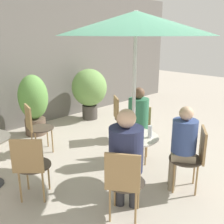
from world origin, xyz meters
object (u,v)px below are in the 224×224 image
Objects in this scene: seated_person_0 at (126,155)px; seated_person_1 at (183,141)px; cafe_table_near at (133,148)px; bistro_chair_2 at (139,129)px; beer_glass_1 at (150,132)px; bistro_chair_3 at (31,163)px; umbrella at (136,23)px; seated_person_2 at (138,119)px; beer_glass_0 at (125,135)px; beer_glass_2 at (126,126)px; potted_plant_1 at (33,102)px; bistro_chair_1 at (194,154)px; potted_plant_2 at (89,89)px; bistro_chair_0 at (124,179)px; bistro_chair_4 at (121,114)px; bistro_chair_5 at (35,124)px.

seated_person_1 is (0.89, -0.17, -0.05)m from seated_person_0.
seated_person_1 is (0.36, -0.53, 0.16)m from cafe_table_near.
bistro_chair_2 reaches higher than cafe_table_near.
bistro_chair_3 is at bearing 148.90° from beer_glass_1.
bistro_chair_3 is 2.08m from umbrella.
seated_person_2 is 7.08× the size of beer_glass_0.
beer_glass_2 is 0.12× the size of potted_plant_1.
cafe_table_near is at bearing -90.00° from bistro_chair_1.
seated_person_1 is (-0.30, -0.98, 0.17)m from bistro_chair_2.
seated_person_1 is 0.94× the size of potted_plant_2.
potted_plant_1 is at bearing 85.71° from beer_glass_0.
bistro_chair_0 is 1.00× the size of bistro_chair_2.
seated_person_0 is 0.56× the size of umbrella.
bistro_chair_4 is at bearing -54.51° from potted_plant_1.
potted_plant_2 is (1.99, 3.01, -0.00)m from seated_person_0.
bistro_chair_2 is at bearing 34.01° from umbrella.
seated_person_1 is (1.54, -1.13, 0.17)m from bistro_chair_3.
bistro_chair_5 is 0.38× the size of umbrella.
beer_glass_1 is (0.56, -2.01, 0.26)m from bistro_chair_5.
seated_person_2 is 2.35m from potted_plant_1.
bistro_chair_1 is 0.75× the size of seated_person_1.
umbrella reaches higher than bistro_chair_0.
bistro_chair_1 is 1.05m from seated_person_0.
bistro_chair_3 is 1.00× the size of bistro_chair_5.
beer_glass_2 is at bearing -103.50° from seated_person_1.
bistro_chair_3 is (-0.52, 1.04, 0.00)m from bistro_chair_0.
umbrella is (0.01, -2.65, 1.43)m from potted_plant_1.
potted_plant_2 is 3.33m from umbrella.
cafe_table_near is 0.61× the size of seated_person_1.
bistro_chair_2 is 4.97× the size of beer_glass_0.
bistro_chair_2 is 0.70× the size of seated_person_2.
cafe_table_near is 0.81× the size of bistro_chair_3.
beer_glass_1 is at bearing -115.33° from potted_plant_2.
beer_glass_1 is at bearing -74.74° from bistro_chair_2.
bistro_chair_4 is 0.75× the size of seated_person_1.
bistro_chair_4 is 0.68× the size of seated_person_0.
bistro_chair_5 is (0.74, 1.23, 0.00)m from bistro_chair_3.
seated_person_2 is (0.18, 0.90, 0.04)m from seated_person_1.
beer_glass_2 is 0.12× the size of potted_plant_2.
beer_glass_1 is at bearing -85.32° from beer_glass_2.
bistro_chair_0 is 2.28m from bistro_chair_5.
bistro_chair_3 is 1.18m from seated_person_0.
seated_person_1 is 0.93× the size of seated_person_2.
beer_glass_2 is at bearing -87.71° from potted_plant_1.
seated_person_2 reaches higher than beer_glass_1.
cafe_table_near is 1.88m from bistro_chair_5.
seated_person_2 is at bearing -111.96° from potted_plant_2.
beer_glass_0 reaches higher than bistro_chair_1.
bistro_chair_4 is at bearing 49.20° from umbrella.
bistro_chair_1 reaches higher than cafe_table_near.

